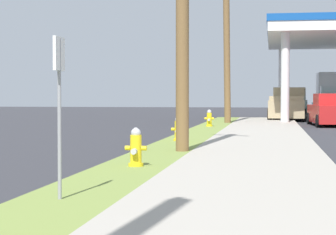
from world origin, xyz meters
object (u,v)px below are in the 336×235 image
Objects in this scene: fire_hydrant_third at (178,130)px; car_teal_by_near_pump at (329,107)px; car_red_by_far_pump at (332,111)px; street_sign_post at (59,83)px; utility_pole_background at (227,32)px; truck_tan_at_far_bay at (289,105)px; truck_white_on_apron at (332,95)px; fire_hydrant_second at (136,149)px; fire_hydrant_fourth at (209,119)px.

car_teal_by_near_pump is at bearing 74.51° from fire_hydrant_third.
car_teal_by_near_pump and car_red_by_far_pump have the same top height.
fire_hydrant_third is at bearing 90.16° from street_sign_post.
street_sign_post is 24.35m from car_red_by_far_pump.
utility_pole_background is 1.60× the size of truck_tan_at_far_bay.
truck_tan_at_far_bay is (-3.21, -8.00, -0.57)m from truck_white_on_apron.
street_sign_post is 39.02m from truck_white_on_apron.
fire_hydrant_third is 0.12× the size of truck_white_on_apron.
car_red_by_far_pump is at bearing -74.40° from truck_tan_at_far_bay.
utility_pole_background is 1.38× the size of truck_white_on_apron.
street_sign_post is at bearing -103.38° from car_red_by_far_pump.
car_teal_by_near_pump is at bearing 60.19° from utility_pole_background.
fire_hydrant_second is at bearing -90.96° from utility_pole_background.
car_teal_by_near_pump is at bearing 54.70° from truck_tan_at_far_bay.
utility_pole_background is 8.24m from truck_tan_at_far_bay.
fire_hydrant_fourth is 0.12× the size of truck_white_on_apron.
truck_tan_at_far_bay is at bearing -125.30° from car_teal_by_near_pump.
car_red_by_far_pump reaches higher than fire_hydrant_second.
fire_hydrant_second is 1.00× the size of fire_hydrant_third.
car_red_by_far_pump is (5.61, 3.82, 0.28)m from fire_hydrant_fourth.
fire_hydrant_fourth is at bearing 89.93° from street_sign_post.
truck_white_on_apron is (1.33, 14.72, 0.77)m from car_red_by_far_pump.
fire_hydrant_third and fire_hydrant_fourth have the same top height.
truck_white_on_apron is (6.96, 38.39, -0.15)m from street_sign_post.
truck_white_on_apron reaches higher than fire_hydrant_fourth.
car_red_by_far_pump is at bearing 76.62° from street_sign_post.
fire_hydrant_fourth is at bearing -96.82° from utility_pole_background.
street_sign_post is at bearing -97.04° from truck_tan_at_far_bay.
truck_white_on_apron reaches higher than street_sign_post.
car_red_by_far_pump is at bearing -94.40° from car_teal_by_near_pump.
utility_pole_background is at bearing 89.04° from fire_hydrant_second.
utility_pole_background is 12.58m from car_teal_by_near_pump.
fire_hydrant_fourth is at bearing -114.12° from car_teal_by_near_pump.
utility_pole_background is at bearing 87.68° from fire_hydrant_third.
truck_tan_at_far_bay is (3.26, 6.58, -3.73)m from utility_pole_background.
car_teal_by_near_pump reaches higher than fire_hydrant_second.
truck_white_on_apron is at bearing 78.84° from fire_hydrant_second.
street_sign_post is at bearing -100.28° from truck_white_on_apron.
car_teal_by_near_pump is (6.47, 23.34, 0.28)m from fire_hydrant_third.
street_sign_post reaches higher than truck_tan_at_far_bay.
fire_hydrant_fourth is 0.16× the size of car_red_by_far_pump.
fire_hydrant_third is 0.16× the size of car_teal_by_near_pump.
utility_pole_background reaches higher than car_teal_by_near_pump.
car_red_by_far_pump reaches higher than fire_hydrant_fourth.
car_red_by_far_pump is (5.47, 19.73, 0.28)m from fire_hydrant_second.
fire_hydrant_fourth is (-0.14, 15.91, 0.00)m from fire_hydrant_second.
truck_tan_at_far_bay is (-2.68, -3.79, 0.19)m from car_teal_by_near_pump.
car_red_by_far_pump is at bearing 66.22° from fire_hydrant_third.
street_sign_post reaches higher than car_red_by_far_pump.
truck_white_on_apron is at bearing 82.93° from car_teal_by_near_pump.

